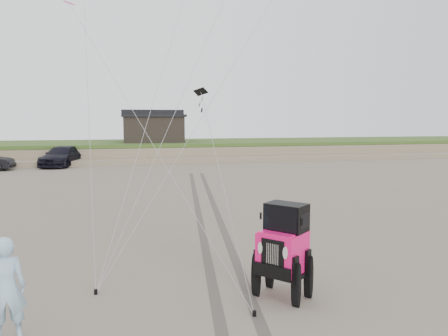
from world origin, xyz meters
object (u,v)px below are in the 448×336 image
at_px(man, 6,289).
at_px(jeep, 282,261).
at_px(cabin, 153,127).
at_px(truck_c, 62,156).

bearing_deg(man, jeep, 174.51).
xyz_separation_m(cabin, man, (-5.62, -38.05, -2.27)).
bearing_deg(man, truck_c, -97.13).
bearing_deg(jeep, man, -123.75).
bearing_deg(truck_c, cabin, 50.59).
height_order(cabin, man, cabin).
xyz_separation_m(cabin, truck_c, (-8.37, -6.13, -2.38)).
height_order(truck_c, jeep, truck_c).
xyz_separation_m(jeep, man, (-5.57, -0.64, 0.11)).
relative_size(truck_c, jeep, 1.29).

